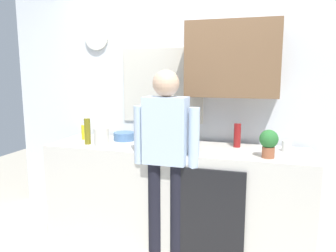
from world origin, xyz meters
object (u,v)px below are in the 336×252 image
at_px(mixing_bowl, 124,136).
at_px(dish_soap, 84,132).
at_px(bottle_dark_sauce, 152,134).
at_px(bottle_green_wine, 158,135).
at_px(storage_canister, 101,137).
at_px(coffee_maker, 178,132).
at_px(cup_white_mug, 287,146).
at_px(bottle_olive_oil, 87,131).
at_px(bottle_red_vinegar, 237,135).
at_px(potted_plant, 269,142).
at_px(cup_terracotta_mug, 164,138).
at_px(person_at_sink, 166,148).

relative_size(mixing_bowl, dish_soap, 1.22).
bearing_deg(bottle_dark_sauce, dish_soap, -176.10).
bearing_deg(mixing_bowl, dish_soap, -169.05).
height_order(bottle_green_wine, storage_canister, bottle_green_wine).
bearing_deg(mixing_bowl, coffee_maker, -14.18).
relative_size(bottle_dark_sauce, bottle_green_wine, 0.60).
xyz_separation_m(mixing_bowl, dish_soap, (-0.42, -0.08, 0.04)).
xyz_separation_m(bottle_dark_sauce, cup_white_mug, (1.25, -0.00, -0.04)).
bearing_deg(dish_soap, cup_white_mug, 1.31).
distance_m(bottle_dark_sauce, bottle_green_wine, 0.39).
relative_size(bottle_olive_oil, storage_canister, 1.47).
xyz_separation_m(bottle_olive_oil, storage_canister, (0.16, -0.03, -0.04)).
bearing_deg(coffee_maker, bottle_green_wine, -120.01).
bearing_deg(bottle_dark_sauce, mixing_bowl, 174.30).
distance_m(bottle_dark_sauce, mixing_bowl, 0.32).
bearing_deg(bottle_red_vinegar, dish_soap, -176.51).
bearing_deg(bottle_red_vinegar, storage_canister, -165.51).
xyz_separation_m(bottle_dark_sauce, bottle_green_wine, (0.18, -0.34, 0.06)).
bearing_deg(potted_plant, bottle_green_wine, -175.92).
bearing_deg(cup_white_mug, storage_canister, -170.83).
relative_size(cup_white_mug, mixing_bowl, 0.43).
bearing_deg(mixing_bowl, bottle_dark_sauce, -5.70).
height_order(bottle_green_wine, cup_terracotta_mug, bottle_green_wine).
height_order(cup_white_mug, person_at_sink, person_at_sink).
bearing_deg(bottle_red_vinegar, bottle_olive_oil, -168.38).
distance_m(cup_white_mug, person_at_sink, 1.06).
height_order(cup_white_mug, potted_plant, potted_plant).
height_order(coffee_maker, dish_soap, coffee_maker).
distance_m(bottle_olive_oil, cup_white_mug, 1.84).
xyz_separation_m(bottle_red_vinegar, cup_terracotta_mug, (-0.70, -0.01, -0.06)).
bearing_deg(bottle_olive_oil, dish_soap, 128.63).
height_order(mixing_bowl, person_at_sink, person_at_sink).
xyz_separation_m(cup_white_mug, dish_soap, (-1.98, -0.05, 0.03)).
relative_size(bottle_green_wine, dish_soap, 1.67).
height_order(cup_terracotta_mug, potted_plant, potted_plant).
bearing_deg(bottle_red_vinegar, cup_terracotta_mug, -179.31).
bearing_deg(cup_terracotta_mug, bottle_green_wine, -80.50).
bearing_deg(bottle_olive_oil, cup_white_mug, 7.41).
distance_m(bottle_green_wine, storage_canister, 0.59).
xyz_separation_m(cup_white_mug, mixing_bowl, (-1.56, 0.04, -0.01)).
height_order(bottle_red_vinegar, person_at_sink, person_at_sink).
bearing_deg(bottle_olive_oil, bottle_dark_sauce, 22.86).
relative_size(bottle_dark_sauce, potted_plant, 0.78).
bearing_deg(coffee_maker, cup_white_mug, 7.14).
height_order(bottle_red_vinegar, cup_white_mug, bottle_red_vinegar).
relative_size(bottle_olive_oil, cup_white_mug, 2.63).
height_order(mixing_bowl, dish_soap, dish_soap).
xyz_separation_m(bottle_red_vinegar, cup_white_mug, (0.43, -0.05, -0.06)).
distance_m(mixing_bowl, potted_plant, 1.44).
bearing_deg(person_at_sink, potted_plant, 14.92).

